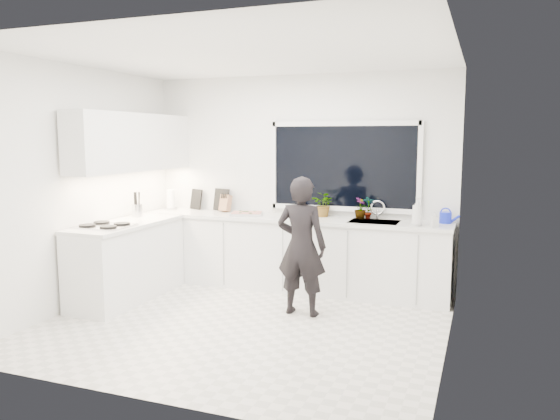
% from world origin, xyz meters
% --- Properties ---
extents(floor, '(4.00, 3.50, 0.02)m').
position_xyz_m(floor, '(0.00, 0.00, -0.01)').
color(floor, beige).
rests_on(floor, ground).
extents(wall_back, '(4.00, 0.02, 2.70)m').
position_xyz_m(wall_back, '(0.00, 1.76, 1.35)').
color(wall_back, white).
rests_on(wall_back, ground).
extents(wall_left, '(0.02, 3.50, 2.70)m').
position_xyz_m(wall_left, '(-2.01, 0.00, 1.35)').
color(wall_left, white).
rests_on(wall_left, ground).
extents(wall_right, '(0.02, 3.50, 2.70)m').
position_xyz_m(wall_right, '(2.01, 0.00, 1.35)').
color(wall_right, white).
rests_on(wall_right, ground).
extents(ceiling, '(4.00, 3.50, 0.02)m').
position_xyz_m(ceiling, '(0.00, 0.00, 2.71)').
color(ceiling, white).
rests_on(ceiling, wall_back).
extents(window, '(1.80, 0.02, 1.00)m').
position_xyz_m(window, '(0.60, 1.73, 1.55)').
color(window, black).
rests_on(window, wall_back).
extents(base_cabinets_back, '(3.92, 0.58, 0.88)m').
position_xyz_m(base_cabinets_back, '(0.00, 1.45, 0.44)').
color(base_cabinets_back, white).
rests_on(base_cabinets_back, floor).
extents(base_cabinets_left, '(0.58, 1.60, 0.88)m').
position_xyz_m(base_cabinets_left, '(-1.67, 0.35, 0.44)').
color(base_cabinets_left, white).
rests_on(base_cabinets_left, floor).
extents(countertop_back, '(3.94, 0.62, 0.04)m').
position_xyz_m(countertop_back, '(0.00, 1.44, 0.90)').
color(countertop_back, silver).
rests_on(countertop_back, base_cabinets_back).
extents(countertop_left, '(0.62, 1.60, 0.04)m').
position_xyz_m(countertop_left, '(-1.67, 0.35, 0.90)').
color(countertop_left, silver).
rests_on(countertop_left, base_cabinets_left).
extents(upper_cabinets, '(0.34, 2.10, 0.70)m').
position_xyz_m(upper_cabinets, '(-1.79, 0.70, 1.85)').
color(upper_cabinets, white).
rests_on(upper_cabinets, wall_left).
extents(sink, '(0.58, 0.42, 0.14)m').
position_xyz_m(sink, '(1.05, 1.45, 0.87)').
color(sink, silver).
rests_on(sink, countertop_back).
extents(faucet, '(0.03, 0.03, 0.22)m').
position_xyz_m(faucet, '(1.05, 1.65, 1.03)').
color(faucet, silver).
rests_on(faucet, countertop_back).
extents(stovetop, '(0.56, 0.48, 0.03)m').
position_xyz_m(stovetop, '(-1.69, -0.00, 0.94)').
color(stovetop, black).
rests_on(stovetop, countertop_left).
extents(person, '(0.55, 0.37, 1.50)m').
position_xyz_m(person, '(0.45, 0.53, 0.75)').
color(person, black).
rests_on(person, floor).
extents(pizza_tray, '(0.48, 0.41, 0.03)m').
position_xyz_m(pizza_tray, '(-0.59, 1.42, 0.94)').
color(pizza_tray, silver).
rests_on(pizza_tray, countertop_back).
extents(pizza, '(0.43, 0.36, 0.01)m').
position_xyz_m(pizza, '(-0.59, 1.42, 0.95)').
color(pizza, red).
rests_on(pizza, pizza_tray).
extents(watering_can, '(0.15, 0.15, 0.13)m').
position_xyz_m(watering_can, '(1.85, 1.61, 0.98)').
color(watering_can, '#1627D4').
rests_on(watering_can, countertop_back).
extents(paper_towel_roll, '(0.11, 0.11, 0.26)m').
position_xyz_m(paper_towel_roll, '(-1.80, 1.55, 1.05)').
color(paper_towel_roll, white).
rests_on(paper_towel_roll, countertop_back).
extents(knife_block, '(0.14, 0.12, 0.22)m').
position_xyz_m(knife_block, '(-0.98, 1.59, 1.03)').
color(knife_block, '#8D5A41').
rests_on(knife_block, countertop_back).
extents(utensil_crock, '(0.16, 0.16, 0.16)m').
position_xyz_m(utensil_crock, '(-1.82, 0.80, 1.00)').
color(utensil_crock, '#B2B1B6').
rests_on(utensil_crock, countertop_left).
extents(picture_frame_large, '(0.21, 0.11, 0.28)m').
position_xyz_m(picture_frame_large, '(-1.48, 1.69, 1.06)').
color(picture_frame_large, black).
rests_on(picture_frame_large, countertop_back).
extents(picture_frame_small, '(0.25, 0.09, 0.30)m').
position_xyz_m(picture_frame_small, '(-1.09, 1.69, 1.07)').
color(picture_frame_small, black).
rests_on(picture_frame_small, countertop_back).
extents(herb_plants, '(1.05, 0.31, 0.31)m').
position_xyz_m(herb_plants, '(0.45, 1.61, 1.07)').
color(herb_plants, '#26662D').
rests_on(herb_plants, countertop_back).
extents(soap_bottles, '(0.33, 0.18, 0.32)m').
position_xyz_m(soap_bottles, '(1.60, 1.30, 1.07)').
color(soap_bottles, '#D8BF66').
rests_on(soap_bottles, countertop_back).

